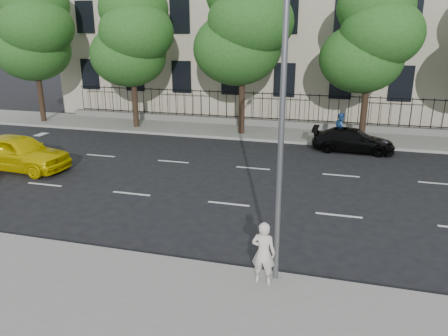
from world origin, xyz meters
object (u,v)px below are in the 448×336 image
at_px(street_light, 287,79).
at_px(black_sedan, 353,140).
at_px(woman_near, 263,253).
at_px(yellow_taxi, 18,152).

xyz_separation_m(street_light, black_sedan, (2.00, 13.01, -4.53)).
xyz_separation_m(street_light, woman_near, (-0.28, -0.82, -4.17)).
height_order(street_light, yellow_taxi, street_light).
xyz_separation_m(street_light, yellow_taxi, (-12.89, 5.73, -4.32)).
relative_size(street_light, yellow_taxi, 1.65).
bearing_deg(woman_near, black_sedan, -96.17).
height_order(street_light, woman_near, street_light).
distance_m(street_light, yellow_taxi, 14.75).
bearing_deg(woman_near, street_light, -105.74).
bearing_deg(street_light, woman_near, -108.93).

